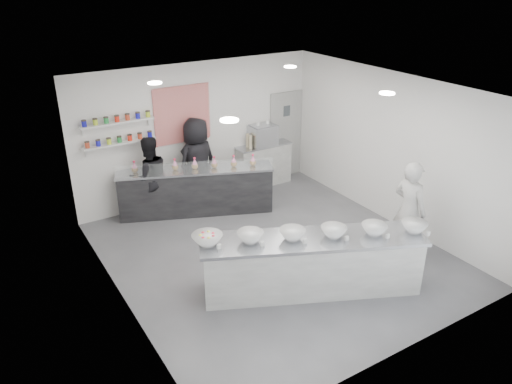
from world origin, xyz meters
TOP-DOWN VIEW (x-y plane):
  - floor at (0.00, 0.00)m, footprint 6.00×6.00m
  - ceiling at (0.00, 0.00)m, footprint 6.00×6.00m
  - back_wall at (0.00, 3.00)m, footprint 5.50×0.00m
  - left_wall at (-2.75, 0.00)m, footprint 0.00×6.00m
  - right_wall at (2.75, 0.00)m, footprint 0.00×6.00m
  - back_door at (2.30, 2.97)m, footprint 0.88×0.04m
  - pattern_panel at (-0.35, 2.98)m, footprint 1.25×0.03m
  - jar_shelf_lower at (-1.75, 2.90)m, footprint 1.45×0.22m
  - jar_shelf_upper at (-1.75, 2.90)m, footprint 1.45×0.22m
  - preserve_jars at (-1.75, 2.88)m, footprint 1.45×0.10m
  - downlight_0 at (-1.40, -1.00)m, footprint 0.24×0.24m
  - downlight_1 at (1.40, -1.00)m, footprint 0.24×0.24m
  - downlight_2 at (-1.40, 1.60)m, footprint 0.24×0.24m
  - downlight_3 at (1.40, 1.60)m, footprint 0.24×0.24m
  - prep_counter at (-0.09, -1.22)m, footprint 3.51×2.19m
  - back_bar at (-0.45, 2.26)m, footprint 3.17×1.76m
  - sneeze_guard at (-0.56, 2.00)m, footprint 2.91×1.21m
  - espresso_ledge at (1.55, 2.78)m, footprint 1.34×0.43m
  - espresso_machine at (1.52, 2.78)m, footprint 0.61×0.42m
  - cup_stacks at (1.21, 2.78)m, footprint 0.24×0.24m
  - prep_bowls at (-0.09, -1.22)m, footprint 3.54×2.00m
  - label_cards at (0.13, -1.69)m, footprint 3.31×0.04m
  - cookie_bags at (-0.45, 2.26)m, footprint 2.39×1.09m
  - woman_prep at (1.98, -1.26)m, footprint 0.47×0.68m
  - staff_left at (-1.31, 2.60)m, footprint 0.88×0.71m
  - staff_right at (-0.24, 2.60)m, footprint 1.07×0.83m

SIDE VIEW (x-z plane):
  - floor at x=0.00m, z-range 0.00..0.00m
  - prep_counter at x=-0.09m, z-range 0.00..0.95m
  - back_bar at x=-0.45m, z-range 0.00..0.99m
  - espresso_ledge at x=1.55m, z-range 0.00..0.99m
  - staff_left at x=-1.31m, z-range 0.00..1.73m
  - woman_prep at x=1.98m, z-range 0.00..1.80m
  - staff_right at x=-0.24m, z-range 0.00..1.94m
  - label_cards at x=0.13m, z-range 0.95..1.02m
  - prep_bowls at x=-0.09m, z-range 0.95..1.12m
  - back_door at x=2.30m, z-range 0.00..2.10m
  - cookie_bags at x=-0.45m, z-range 0.99..1.24m
  - sneeze_guard at x=-0.56m, z-range 0.99..1.26m
  - cup_stacks at x=1.21m, z-range 0.99..1.31m
  - espresso_machine at x=1.52m, z-range 0.99..1.46m
  - back_wall at x=0.00m, z-range -1.25..4.25m
  - left_wall at x=-2.75m, z-range -1.50..4.50m
  - right_wall at x=2.75m, z-range -1.50..4.50m
  - jar_shelf_lower at x=-1.75m, z-range 1.58..1.62m
  - preserve_jars at x=-1.75m, z-range 1.60..2.16m
  - pattern_panel at x=-0.35m, z-range 1.35..2.55m
  - jar_shelf_upper at x=-1.75m, z-range 2.00..2.04m
  - downlight_0 at x=-1.40m, z-range 2.97..2.99m
  - downlight_1 at x=1.40m, z-range 2.97..2.99m
  - downlight_2 at x=-1.40m, z-range 2.97..2.99m
  - downlight_3 at x=1.40m, z-range 2.97..2.99m
  - ceiling at x=0.00m, z-range 3.00..3.00m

